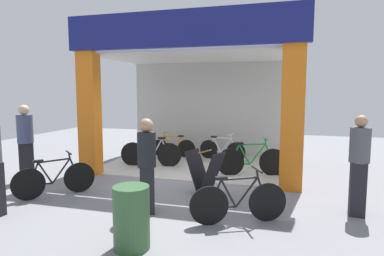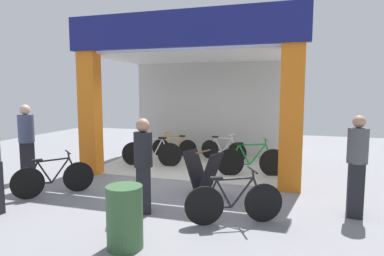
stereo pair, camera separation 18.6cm
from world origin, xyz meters
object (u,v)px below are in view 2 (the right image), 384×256
at_px(bicycle_parked_1, 234,202).
at_px(sandwich_board_sign, 203,173).
at_px(bicycle_inside_2, 251,161).
at_px(pedestrian_0, 27,141).
at_px(trash_bin, 125,217).
at_px(pedestrian_2, 143,165).
at_px(bicycle_parked_0, 54,178).
at_px(bicycle_inside_3, 174,147).
at_px(pedestrian_3, 357,165).
at_px(bicycle_inside_0, 152,153).
at_px(bicycle_inside_1, 223,150).

xyz_separation_m(bicycle_parked_1, sandwich_board_sign, (-0.86, 1.30, 0.10)).
bearing_deg(bicycle_inside_2, pedestrian_0, -158.72).
bearing_deg(trash_bin, pedestrian_2, 104.42).
distance_m(bicycle_inside_2, pedestrian_0, 5.31).
xyz_separation_m(bicycle_parked_0, trash_bin, (2.45, -1.59, 0.08)).
xyz_separation_m(bicycle_inside_3, pedestrian_2, (1.14, -4.63, 0.52)).
bearing_deg(pedestrian_3, pedestrian_2, -166.10).
bearing_deg(pedestrian_2, bicycle_inside_0, 111.81).
height_order(bicycle_inside_0, pedestrian_3, pedestrian_3).
distance_m(sandwich_board_sign, pedestrian_2, 1.50).
bearing_deg(bicycle_inside_3, pedestrian_3, -39.61).
height_order(bicycle_inside_0, bicycle_inside_2, bicycle_inside_2).
bearing_deg(pedestrian_0, bicycle_inside_0, 45.56).
distance_m(bicycle_inside_0, bicycle_inside_1, 2.18).
distance_m(bicycle_inside_3, sandwich_board_sign, 3.84).
distance_m(bicycle_inside_1, sandwich_board_sign, 3.33).
height_order(pedestrian_2, pedestrian_3, pedestrian_3).
distance_m(bicycle_parked_1, trash_bin, 1.75).
bearing_deg(bicycle_inside_0, pedestrian_0, -134.44).
height_order(bicycle_inside_1, pedestrian_0, pedestrian_0).
xyz_separation_m(bicycle_inside_1, pedestrian_0, (-3.88, -3.52, 0.59)).
height_order(bicycle_inside_2, bicycle_parked_1, bicycle_inside_2).
distance_m(pedestrian_2, pedestrian_3, 3.53).
bearing_deg(bicycle_inside_1, bicycle_parked_0, -120.94).
height_order(bicycle_inside_3, sandwich_board_sign, sandwich_board_sign).
bearing_deg(bicycle_inside_2, pedestrian_3, -47.34).
relative_size(bicycle_parked_1, pedestrian_3, 0.85).
bearing_deg(bicycle_inside_3, bicycle_inside_2, -32.35).
relative_size(bicycle_inside_0, bicycle_parked_0, 1.39).
height_order(bicycle_inside_3, trash_bin, trash_bin).
bearing_deg(bicycle_inside_2, bicycle_parked_1, -88.11).
bearing_deg(bicycle_inside_1, trash_bin, -90.99).
bearing_deg(bicycle_inside_0, bicycle_parked_1, -48.97).
bearing_deg(bicycle_parked_0, pedestrian_0, 150.88).
distance_m(bicycle_inside_0, bicycle_parked_0, 3.05).
distance_m(bicycle_inside_3, bicycle_parked_1, 5.40).
bearing_deg(sandwich_board_sign, pedestrian_0, -177.23).
bearing_deg(bicycle_inside_3, bicycle_parked_0, -102.86).
bearing_deg(trash_bin, bicycle_inside_2, 75.00).
relative_size(bicycle_inside_1, pedestrian_0, 0.82).
relative_size(bicycle_inside_1, bicycle_inside_3, 1.00).
height_order(bicycle_inside_3, bicycle_parked_1, bicycle_parked_1).
distance_m(sandwich_board_sign, pedestrian_0, 4.19).
height_order(bicycle_parked_1, pedestrian_0, pedestrian_0).
bearing_deg(bicycle_parked_0, bicycle_inside_1, 59.06).
bearing_deg(pedestrian_3, bicycle_inside_3, 140.39).
bearing_deg(bicycle_inside_2, trash_bin, -105.00).
bearing_deg(bicycle_inside_0, bicycle_inside_2, -5.73).
bearing_deg(sandwich_board_sign, pedestrian_3, -8.73).
relative_size(pedestrian_2, trash_bin, 1.93).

